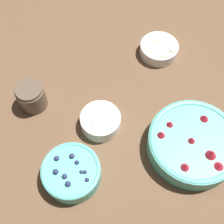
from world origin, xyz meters
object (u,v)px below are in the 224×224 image
at_px(bowl_strawberries, 193,143).
at_px(jar_chocolate, 32,97).
at_px(bowl_blueberries, 71,172).
at_px(bowl_cream, 100,120).
at_px(bowl_bananas, 159,48).

bearing_deg(bowl_strawberries, jar_chocolate, -33.12).
distance_m(bowl_blueberries, bowl_cream, 0.18).
bearing_deg(bowl_blueberries, bowl_cream, -130.54).
height_order(bowl_bananas, bowl_cream, bowl_cream).
xyz_separation_m(bowl_bananas, jar_chocolate, (0.46, 0.09, 0.01)).
height_order(bowl_blueberries, jar_chocolate, jar_chocolate).
height_order(bowl_blueberries, bowl_cream, bowl_blueberries).
bearing_deg(bowl_blueberries, jar_chocolate, -75.39).
distance_m(bowl_blueberries, jar_chocolate, 0.28).
xyz_separation_m(bowl_bananas, bowl_cream, (0.27, 0.22, 0.01)).
bearing_deg(bowl_bananas, bowl_cream, 39.97).
bearing_deg(bowl_bananas, bowl_strawberries, 85.50).
relative_size(bowl_cream, jar_chocolate, 1.38).
distance_m(bowl_strawberries, jar_chocolate, 0.51).
distance_m(bowl_strawberries, bowl_blueberries, 0.36).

